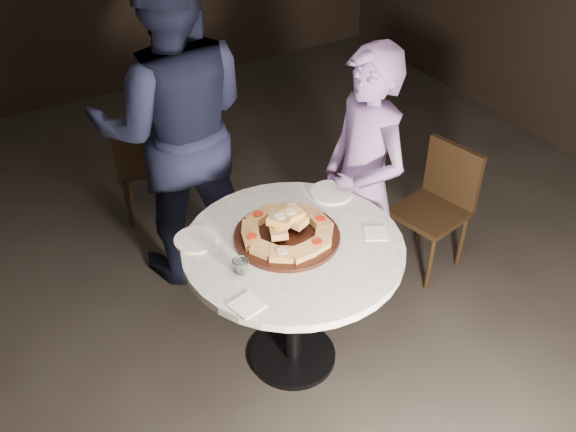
{
  "coord_description": "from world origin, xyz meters",
  "views": [
    {
      "loc": [
        -1.15,
        -2.08,
        2.66
      ],
      "look_at": [
        0.03,
        -0.05,
        0.91
      ],
      "focal_mm": 40.0,
      "sensor_mm": 36.0,
      "label": 1
    }
  ],
  "objects_px": {
    "serving_board": "(287,236)",
    "diner_teal": "(364,185)",
    "chair_right": "(439,200)",
    "table": "(293,268)",
    "chair_far": "(146,160)",
    "focaccia_pile": "(286,228)",
    "diner_navy": "(175,126)",
    "water_glass": "(241,266)"
  },
  "relations": [
    {
      "from": "focaccia_pile",
      "to": "chair_right",
      "type": "bearing_deg",
      "value": 9.92
    },
    {
      "from": "water_glass",
      "to": "chair_right",
      "type": "distance_m",
      "value": 1.54
    },
    {
      "from": "serving_board",
      "to": "chair_right",
      "type": "xyz_separation_m",
      "value": [
        1.17,
        0.21,
        -0.34
      ]
    },
    {
      "from": "serving_board",
      "to": "water_glass",
      "type": "xyz_separation_m",
      "value": [
        -0.3,
        -0.11,
        0.02
      ]
    },
    {
      "from": "chair_far",
      "to": "diner_teal",
      "type": "distance_m",
      "value": 1.56
    },
    {
      "from": "serving_board",
      "to": "chair_right",
      "type": "relative_size",
      "value": 0.64
    },
    {
      "from": "focaccia_pile",
      "to": "chair_far",
      "type": "height_order",
      "value": "focaccia_pile"
    },
    {
      "from": "diner_navy",
      "to": "diner_teal",
      "type": "distance_m",
      "value": 1.07
    },
    {
      "from": "chair_right",
      "to": "diner_teal",
      "type": "distance_m",
      "value": 0.67
    },
    {
      "from": "serving_board",
      "to": "diner_teal",
      "type": "xyz_separation_m",
      "value": [
        0.58,
        0.19,
        -0.02
      ]
    },
    {
      "from": "water_glass",
      "to": "diner_teal",
      "type": "relative_size",
      "value": 0.05
    },
    {
      "from": "chair_right",
      "to": "diner_teal",
      "type": "bearing_deg",
      "value": -100.67
    },
    {
      "from": "chair_far",
      "to": "diner_navy",
      "type": "relative_size",
      "value": 0.41
    },
    {
      "from": "table",
      "to": "serving_board",
      "type": "distance_m",
      "value": 0.16
    },
    {
      "from": "diner_teal",
      "to": "focaccia_pile",
      "type": "bearing_deg",
      "value": -73.93
    },
    {
      "from": "serving_board",
      "to": "water_glass",
      "type": "relative_size",
      "value": 6.65
    },
    {
      "from": "focaccia_pile",
      "to": "chair_right",
      "type": "distance_m",
      "value": 1.25
    },
    {
      "from": "table",
      "to": "chair_far",
      "type": "xyz_separation_m",
      "value": [
        -0.19,
        1.57,
        -0.18
      ]
    },
    {
      "from": "serving_board",
      "to": "diner_teal",
      "type": "distance_m",
      "value": 0.61
    },
    {
      "from": "water_glass",
      "to": "diner_navy",
      "type": "bearing_deg",
      "value": 82.48
    },
    {
      "from": "chair_right",
      "to": "diner_navy",
      "type": "xyz_separation_m",
      "value": [
        -1.33,
        0.74,
        0.51
      ]
    },
    {
      "from": "focaccia_pile",
      "to": "water_glass",
      "type": "distance_m",
      "value": 0.32
    },
    {
      "from": "serving_board",
      "to": "chair_far",
      "type": "relative_size",
      "value": 0.64
    },
    {
      "from": "water_glass",
      "to": "diner_teal",
      "type": "height_order",
      "value": "diner_teal"
    },
    {
      "from": "chair_right",
      "to": "diner_navy",
      "type": "relative_size",
      "value": 0.41
    },
    {
      "from": "chair_right",
      "to": "focaccia_pile",
      "type": "bearing_deg",
      "value": -92.45
    },
    {
      "from": "table",
      "to": "focaccia_pile",
      "type": "distance_m",
      "value": 0.21
    },
    {
      "from": "diner_navy",
      "to": "diner_teal",
      "type": "height_order",
      "value": "diner_navy"
    },
    {
      "from": "table",
      "to": "chair_far",
      "type": "distance_m",
      "value": 1.59
    },
    {
      "from": "table",
      "to": "chair_right",
      "type": "distance_m",
      "value": 1.21
    },
    {
      "from": "serving_board",
      "to": "diner_teal",
      "type": "bearing_deg",
      "value": 18.38
    },
    {
      "from": "table",
      "to": "focaccia_pile",
      "type": "height_order",
      "value": "focaccia_pile"
    },
    {
      "from": "focaccia_pile",
      "to": "water_glass",
      "type": "bearing_deg",
      "value": -158.97
    },
    {
      "from": "serving_board",
      "to": "focaccia_pile",
      "type": "relative_size",
      "value": 1.12
    },
    {
      "from": "focaccia_pile",
      "to": "diner_teal",
      "type": "xyz_separation_m",
      "value": [
        0.58,
        0.19,
        -0.07
      ]
    },
    {
      "from": "serving_board",
      "to": "water_glass",
      "type": "bearing_deg",
      "value": -159.88
    },
    {
      "from": "diner_navy",
      "to": "water_glass",
      "type": "bearing_deg",
      "value": 103.21
    },
    {
      "from": "focaccia_pile",
      "to": "diner_navy",
      "type": "height_order",
      "value": "diner_navy"
    },
    {
      "from": "serving_board",
      "to": "diner_navy",
      "type": "relative_size",
      "value": 0.26
    },
    {
      "from": "table",
      "to": "water_glass",
      "type": "distance_m",
      "value": 0.35
    },
    {
      "from": "serving_board",
      "to": "chair_right",
      "type": "height_order",
      "value": "serving_board"
    },
    {
      "from": "chair_right",
      "to": "diner_navy",
      "type": "height_order",
      "value": "diner_navy"
    }
  ]
}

